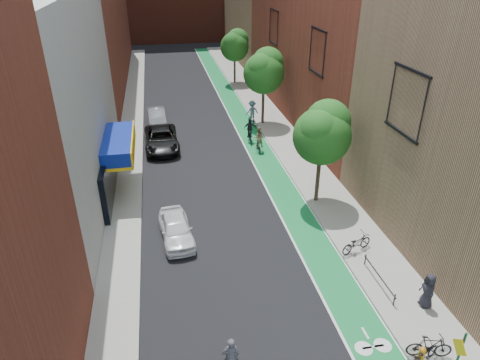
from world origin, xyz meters
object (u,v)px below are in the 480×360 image
parked_car_white (176,229)px  parked_car_silver (157,117)px  pedestrian (428,290)px  cyclist_lane_near (258,141)px  parked_car_black (161,139)px  fire_hydrant (421,354)px  cyclist_lane_mid (250,134)px  cyclist_lane_far (252,114)px

parked_car_white → parked_car_silver: 18.19m
pedestrian → cyclist_lane_near: bearing=-168.7°
parked_car_black → fire_hydrant: bearing=-70.0°
parked_car_silver → cyclist_lane_near: 10.79m
parked_car_white → cyclist_lane_mid: size_ratio=2.03×
parked_car_black → cyclist_lane_far: size_ratio=2.49×
parked_car_silver → cyclist_lane_far: cyclist_lane_far is taller
cyclist_lane_near → pedestrian: (3.27, -17.64, 0.11)m
parked_car_silver → parked_car_white: bearing=-90.6°
cyclist_lane_mid → fire_hydrant: bearing=100.1°
parked_car_white → cyclist_lane_mid: cyclist_lane_mid is taller
parked_car_black → cyclist_lane_near: 7.62m
parked_car_white → pedestrian: 12.47m
cyclist_lane_mid → fire_hydrant: size_ratio=2.60×
cyclist_lane_near → cyclist_lane_far: cyclist_lane_far is taller
cyclist_lane_near → cyclist_lane_mid: bearing=-82.2°
parked_car_black → pedestrian: 22.36m
parked_car_white → cyclist_lane_far: size_ratio=1.79×
cyclist_lane_mid → fire_hydrant: cyclist_lane_mid is taller
cyclist_lane_near → cyclist_lane_mid: 2.02m
parked_car_silver → cyclist_lane_far: bearing=-15.2°
cyclist_lane_mid → pedestrian: (3.50, -19.64, 0.26)m
parked_car_black → parked_car_silver: size_ratio=1.32×
parked_car_black → parked_car_silver: bearing=91.0°
cyclist_lane_mid → cyclist_lane_far: size_ratio=0.88×
cyclist_lane_mid → pedestrian: size_ratio=1.19×
parked_car_silver → cyclist_lane_near: cyclist_lane_near is taller
parked_car_white → cyclist_lane_near: cyclist_lane_near is taller
cyclist_lane_near → cyclist_lane_far: size_ratio=0.89×
cyclist_lane_mid → cyclist_lane_far: (1.00, 3.79, 0.34)m
parked_car_silver → cyclist_lane_near: (7.58, -7.67, 0.17)m
parked_car_silver → cyclist_lane_far: size_ratio=1.89×
cyclist_lane_near → cyclist_lane_far: 5.85m
cyclist_lane_far → cyclist_lane_mid: bearing=60.4°
fire_hydrant → cyclist_lane_mid: bearing=94.3°
parked_car_black → cyclist_lane_far: (8.11, 3.75, 0.29)m
cyclist_lane_near → pedestrian: 17.94m
parked_car_white → cyclist_lane_near: (6.95, 10.51, 0.19)m
cyclist_lane_near → fire_hydrant: cyclist_lane_near is taller
parked_car_black → pedestrian: pedestrian is taller
cyclist_lane_far → pedestrian: bearing=81.3°
cyclist_lane_near → fire_hydrant: 20.32m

